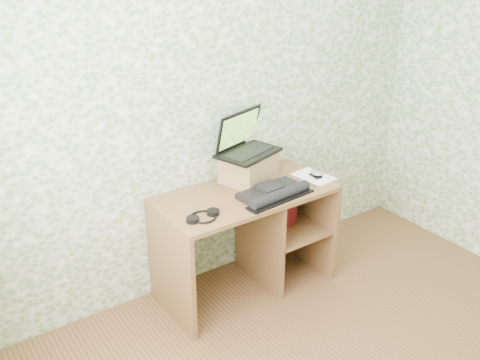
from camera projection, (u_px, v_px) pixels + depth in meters
wall_back at (219, 101)px, 3.56m from camera, size 3.50×0.00×3.50m
desk at (252, 223)px, 3.73m from camera, size 1.20×0.60×0.75m
riser at (248, 167)px, 3.68m from camera, size 0.40×0.36×0.20m
laptop at (245, 143)px, 3.65m from camera, size 0.49×0.41×0.28m
keyboard at (274, 193)px, 3.49m from camera, size 0.52×0.30×0.07m
headphones at (203, 216)px, 3.23m from camera, size 0.23×0.18×0.03m
notepad at (313, 177)px, 3.76m from camera, size 0.23×0.30×0.01m
mouse at (316, 174)px, 3.75m from camera, size 0.07×0.11×0.03m
pen at (317, 172)px, 3.81m from camera, size 0.02×0.12×0.01m
red_box at (280, 208)px, 3.79m from camera, size 0.27×0.10×0.31m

